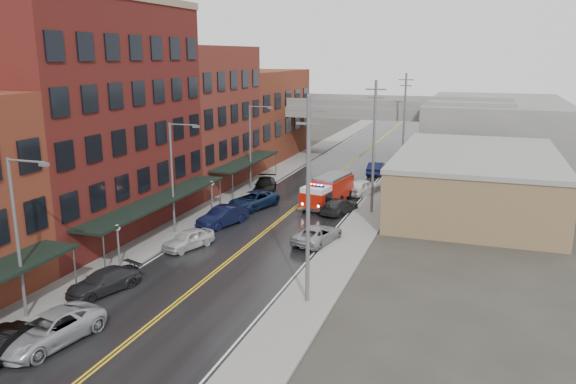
% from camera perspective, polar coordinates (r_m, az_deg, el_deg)
% --- Properties ---
extents(road, '(11.00, 160.00, 0.02)m').
position_cam_1_polar(road, '(48.99, -0.95, -2.97)').
color(road, black).
rests_on(road, ground).
extents(sidewalk_left, '(3.00, 160.00, 0.15)m').
position_cam_1_polar(sidewalk_left, '(51.82, -8.57, -2.11)').
color(sidewalk_left, slate).
rests_on(sidewalk_left, ground).
extents(sidewalk_right, '(3.00, 160.00, 0.15)m').
position_cam_1_polar(sidewalk_right, '(47.09, 7.45, -3.70)').
color(sidewalk_right, slate).
rests_on(sidewalk_right, ground).
extents(curb_left, '(0.30, 160.00, 0.15)m').
position_cam_1_polar(curb_left, '(51.10, -6.92, -2.28)').
color(curb_left, gray).
rests_on(curb_left, ground).
extents(curb_right, '(0.30, 160.00, 0.15)m').
position_cam_1_polar(curb_right, '(47.42, 5.49, -3.52)').
color(curb_right, gray).
rests_on(curb_right, ground).
extents(brick_building_b, '(9.00, 20.00, 18.00)m').
position_cam_1_polar(brick_building_b, '(47.55, -19.38, 6.82)').
color(brick_building_b, '#541A16').
rests_on(brick_building_b, ground).
extents(brick_building_c, '(9.00, 15.00, 15.00)m').
position_cam_1_polar(brick_building_c, '(62.31, -9.30, 7.51)').
color(brick_building_c, maroon).
rests_on(brick_building_c, ground).
extents(brick_building_far, '(9.00, 20.00, 12.00)m').
position_cam_1_polar(brick_building_far, '(78.24, -3.18, 7.81)').
color(brick_building_far, maroon).
rests_on(brick_building_far, ground).
extents(tan_building, '(14.00, 22.00, 5.00)m').
position_cam_1_polar(tan_building, '(55.33, 18.52, 0.93)').
color(tan_building, olive).
rests_on(tan_building, ground).
extents(right_far_block, '(18.00, 30.00, 8.00)m').
position_cam_1_polar(right_far_block, '(84.72, 20.28, 6.08)').
color(right_far_block, slate).
rests_on(right_far_block, ground).
extents(awning_1, '(2.60, 18.00, 3.09)m').
position_cam_1_polar(awning_1, '(45.30, -12.98, -0.81)').
color(awning_1, black).
rests_on(awning_1, ground).
extents(awning_2, '(2.60, 13.00, 3.09)m').
position_cam_1_polar(awning_2, '(60.47, -4.26, 3.13)').
color(awning_2, black).
rests_on(awning_2, ground).
extents(globe_lamp_1, '(0.44, 0.44, 3.12)m').
position_cam_1_polar(globe_lamp_1, '(39.34, -16.92, -4.33)').
color(globe_lamp_1, '#59595B').
rests_on(globe_lamp_1, ground).
extents(globe_lamp_2, '(0.44, 0.44, 3.12)m').
position_cam_1_polar(globe_lamp_2, '(50.85, -7.76, 0.22)').
color(globe_lamp_2, '#59595B').
rests_on(globe_lamp_2, ground).
extents(street_lamp_0, '(2.64, 0.22, 9.00)m').
position_cam_1_polar(street_lamp_0, '(32.81, -25.60, -3.44)').
color(street_lamp_0, '#59595B').
rests_on(street_lamp_0, ground).
extents(street_lamp_1, '(2.64, 0.22, 9.00)m').
position_cam_1_polar(street_lamp_1, '(45.16, -11.44, 2.08)').
color(street_lamp_1, '#59595B').
rests_on(street_lamp_1, ground).
extents(street_lamp_2, '(2.64, 0.22, 9.00)m').
position_cam_1_polar(street_lamp_2, '(59.28, -3.65, 5.09)').
color(street_lamp_2, '#59595B').
rests_on(street_lamp_2, ground).
extents(utility_pole_0, '(1.80, 0.24, 12.00)m').
position_cam_1_polar(utility_pole_0, '(31.39, 2.05, -0.67)').
color(utility_pole_0, '#59595B').
rests_on(utility_pole_0, ground).
extents(utility_pole_1, '(1.80, 0.24, 12.00)m').
position_cam_1_polar(utility_pole_1, '(50.48, 8.71, 4.71)').
color(utility_pole_1, '#59595B').
rests_on(utility_pole_1, ground).
extents(utility_pole_2, '(1.80, 0.24, 12.00)m').
position_cam_1_polar(utility_pole_2, '(70.09, 11.71, 7.10)').
color(utility_pole_2, '#59595B').
rests_on(utility_pole_2, ground).
extents(overpass, '(40.00, 10.00, 7.50)m').
position_cam_1_polar(overpass, '(78.18, 7.11, 7.71)').
color(overpass, slate).
rests_on(overpass, ground).
extents(fire_truck, '(3.96, 7.79, 2.74)m').
position_cam_1_polar(fire_truck, '(53.88, 4.03, 0.18)').
color(fire_truck, '#AF1508').
rests_on(fire_truck, ground).
extents(parked_car_left_2, '(3.61, 6.02, 1.56)m').
position_cam_1_polar(parked_car_left_2, '(31.24, -23.05, -12.71)').
color(parked_car_left_2, '#9A9CA1').
rests_on(parked_car_left_2, ground).
extents(parked_car_left_3, '(3.39, 5.10, 1.37)m').
position_cam_1_polar(parked_car_left_3, '(36.40, -18.22, -8.63)').
color(parked_car_left_3, '#242426').
rests_on(parked_car_left_3, ground).
extents(parked_car_left_4, '(3.06, 4.58, 1.45)m').
position_cam_1_polar(parked_car_left_4, '(42.73, -10.09, -4.72)').
color(parked_car_left_4, beige).
rests_on(parked_car_left_4, ground).
extents(parked_car_left_5, '(3.11, 5.26, 1.64)m').
position_cam_1_polar(parked_car_left_5, '(47.79, -6.65, -2.49)').
color(parked_car_left_5, black).
rests_on(parked_car_left_5, ground).
extents(parked_car_left_6, '(4.12, 6.18, 1.58)m').
position_cam_1_polar(parked_car_left_6, '(52.95, -3.57, -0.83)').
color(parked_car_left_6, '#112141').
rests_on(parked_car_left_6, ground).
extents(parked_car_left_7, '(3.54, 5.73, 1.55)m').
position_cam_1_polar(parked_car_left_7, '(58.77, -2.35, 0.64)').
color(parked_car_left_7, black).
rests_on(parked_car_left_7, ground).
extents(parked_car_right_0, '(3.34, 5.42, 1.40)m').
position_cam_1_polar(parked_car_right_0, '(43.30, 3.05, -4.31)').
color(parked_car_right_0, gray).
rests_on(parked_car_right_0, ground).
extents(parked_car_right_1, '(3.13, 5.09, 1.38)m').
position_cam_1_polar(parked_car_right_1, '(51.46, 5.21, -1.41)').
color(parked_car_right_1, '#27272A').
rests_on(parked_car_right_1, ground).
extents(parked_car_right_2, '(3.44, 5.21, 1.65)m').
position_cam_1_polar(parked_car_right_2, '(58.50, 7.61, 0.52)').
color(parked_car_right_2, white).
rests_on(parked_car_right_2, ground).
extents(parked_car_right_3, '(1.75, 4.82, 1.58)m').
position_cam_1_polar(parked_car_right_3, '(68.59, 8.96, 2.41)').
color(parked_car_right_3, black).
rests_on(parked_car_right_3, ground).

